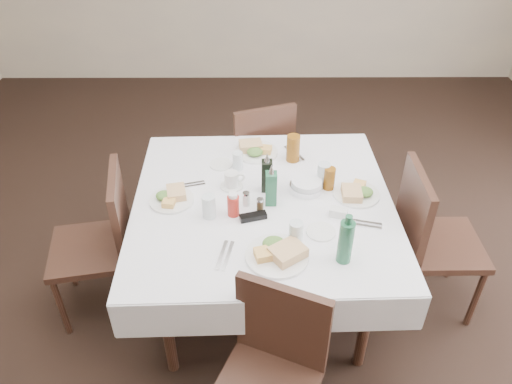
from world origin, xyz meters
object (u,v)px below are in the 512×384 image
Objects in this scene: chair_west at (104,236)px; bread_basket at (306,185)px; dining_table at (263,211)px; chair_north at (260,151)px; water_n at (238,161)px; oil_cruet_green at (271,187)px; water_w at (209,206)px; green_bottle at (346,241)px; water_s at (296,233)px; ketchup_bottle at (233,205)px; chair_east at (428,234)px; water_e at (323,174)px; coffee_mug at (232,180)px; oil_cruet_dark at (267,174)px; chair_south at (273,365)px.

chair_west reaches higher than bread_basket.
chair_north reaches higher than dining_table.
oil_cruet_green is (0.19, -0.34, 0.05)m from water_n.
water_w is 0.35m from oil_cruet_green.
bread_basket is 0.59m from green_bottle.
water_s is 0.51× the size of oil_cruet_green.
ketchup_bottle is at bearing -98.52° from chair_north.
oil_cruet_green reaches higher than chair_west.
chair_east is 1.02× the size of chair_west.
chair_east is 6.99× the size of ketchup_bottle.
chair_east is 0.69m from water_e.
chair_east is at bearing 20.73° from water_s.
green_bottle reaches higher than dining_table.
green_bottle is at bearing -18.02° from chair_west.
chair_east is 3.80× the size of oil_cruet_green.
green_bottle reaches higher than ketchup_bottle.
water_e is 0.62m from green_bottle.
chair_north is at bearing 105.90° from green_bottle.
oil_cruet_green is at bearing 178.68° from chair_east.
coffee_mug is at bearing 142.44° from dining_table.
chair_north is 0.82m from coffee_mug.
chair_north is 3.63× the size of oil_cruet_green.
water_s is (0.30, -0.66, 0.01)m from water_n.
oil_cruet_green is (-0.21, -0.12, 0.08)m from bread_basket.
chair_east reaches higher than chair_west.
oil_cruet_green reaches higher than water_w.
water_e is (0.49, -0.16, 0.01)m from water_n.
oil_cruet_dark is (-0.13, 0.44, 0.04)m from water_s.
water_s is 0.90× the size of coffee_mug.
oil_cruet_dark reaches higher than chair_south.
green_bottle reaches higher than chair_west.
ketchup_bottle is (-0.15, -1.00, 0.30)m from chair_north.
coffee_mug is (-1.12, 0.18, 0.25)m from chair_east.
chair_south is at bearing -88.71° from chair_north.
oil_cruet_green is 1.79× the size of coffee_mug.
chair_north is 6.71× the size of water_e.
ketchup_bottle is (-0.18, -0.22, -0.04)m from oil_cruet_dark.
chair_south is 7.95× the size of water_n.
chair_east is 1.14m from ketchup_bottle.
water_s is 0.26m from green_bottle.
chair_east is at bearing -11.73° from bread_basket.
water_s is at bearing -159.27° from chair_east.
chair_south is at bearing -130.30° from green_bottle.
bread_basket is 0.24m from oil_cruet_dark.
ketchup_bottle is (-1.10, -0.08, 0.28)m from chair_east.
chair_east reaches higher than bread_basket.
water_e is 0.56× the size of oil_cruet_dark.
chair_south is 1.25m from chair_west.
water_n is 0.89× the size of water_s.
coffee_mug is at bearing 93.69° from ketchup_bottle.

